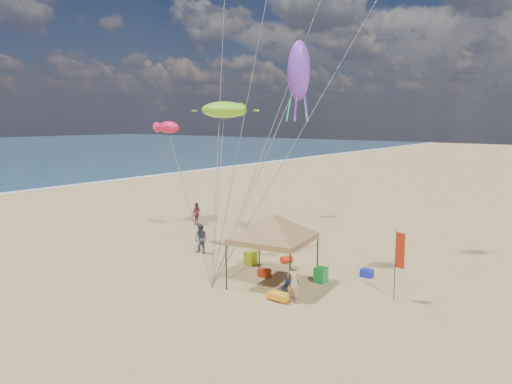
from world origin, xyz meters
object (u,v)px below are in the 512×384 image
at_px(feather_flag, 399,254).
at_px(person_near_a, 294,282).
at_px(person_far_a, 197,214).
at_px(cooler_red, 264,273).
at_px(person_near_c, 262,240).
at_px(chair_yellow, 250,258).
at_px(beach_cart, 279,296).
at_px(person_near_b, 201,239).
at_px(cooler_blue, 367,273).
at_px(chair_green, 321,275).
at_px(canopy_tent, 273,216).

relative_size(feather_flag, person_near_a, 1.74).
bearing_deg(person_far_a, person_near_a, -129.91).
bearing_deg(cooler_red, person_near_c, 128.75).
bearing_deg(person_far_a, chair_yellow, -128.86).
distance_m(beach_cart, person_far_a, 14.94).
height_order(person_near_a, person_near_b, person_near_a).
bearing_deg(cooler_blue, feather_flag, -41.91).
bearing_deg(beach_cart, chair_green, 85.29).
bearing_deg(cooler_red, person_near_a, -32.80).
relative_size(feather_flag, cooler_red, 5.35).
height_order(chair_yellow, person_far_a, person_far_a).
xyz_separation_m(chair_yellow, person_near_b, (-3.36, -0.08, 0.47)).
xyz_separation_m(chair_yellow, person_near_a, (4.49, -2.89, 0.48)).
xyz_separation_m(cooler_red, beach_cart, (2.22, -2.03, 0.01)).
bearing_deg(chair_green, canopy_tent, -133.94).
bearing_deg(person_near_c, chair_green, 161.21).
height_order(feather_flag, person_near_c, feather_flag).
relative_size(chair_green, person_near_c, 0.44).
relative_size(cooler_blue, beach_cart, 0.60).
relative_size(canopy_tent, cooler_red, 11.08).
bearing_deg(chair_green, chair_yellow, 177.79).
distance_m(chair_yellow, person_far_a, 9.97).
height_order(person_near_a, person_far_a, person_near_a).
xyz_separation_m(canopy_tent, cooler_blue, (2.85, 3.53, -2.92)).
bearing_deg(canopy_tent, cooler_red, 145.81).
xyz_separation_m(cooler_blue, person_near_a, (-1.01, -4.69, 0.64)).
distance_m(canopy_tent, person_near_a, 3.15).
relative_size(canopy_tent, beach_cart, 6.65).
xyz_separation_m(person_near_b, person_near_c, (2.65, 1.99, -0.04)).
xyz_separation_m(canopy_tent, beach_cart, (1.27, -1.38, -2.91)).
distance_m(cooler_red, cooler_blue, 4.77).
relative_size(chair_green, person_near_b, 0.42).
bearing_deg(cooler_blue, person_near_c, 178.94).
height_order(beach_cart, person_near_b, person_near_b).
bearing_deg(chair_yellow, person_near_b, -178.67).
bearing_deg(feather_flag, person_near_b, 179.38).
bearing_deg(person_near_c, feather_flag, 170.18).
xyz_separation_m(person_near_a, person_near_b, (-7.85, 2.81, -0.01)).
height_order(chair_green, person_near_b, person_near_b).
xyz_separation_m(canopy_tent, cooler_red, (-0.95, 0.64, -2.92)).
height_order(beach_cart, person_far_a, person_far_a).
relative_size(feather_flag, person_far_a, 1.83).
xyz_separation_m(chair_yellow, person_near_c, (-0.71, 1.91, 0.44)).
bearing_deg(feather_flag, person_near_c, 165.94).
bearing_deg(person_far_a, beach_cart, -131.79).
bearing_deg(canopy_tent, person_far_a, 149.37).
bearing_deg(person_near_a, person_far_a, -38.84).
xyz_separation_m(feather_flag, person_far_a, (-16.36, 5.15, -1.15)).
distance_m(cooler_blue, person_near_c, 6.24).
xyz_separation_m(chair_green, person_far_a, (-12.81, 5.11, 0.44)).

